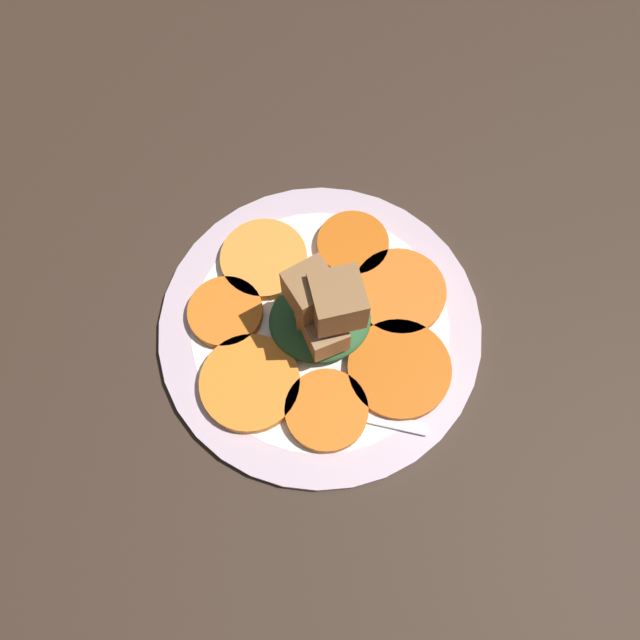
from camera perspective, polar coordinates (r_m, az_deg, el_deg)
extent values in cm
cube|color=#38281E|center=(60.23, 0.00, -1.10)|extent=(120.00, 120.00, 2.00)
cylinder|color=silver|center=(58.83, 0.00, -0.58)|extent=(30.26, 30.26, 1.00)
cylinder|color=white|center=(58.78, 0.00, -0.56)|extent=(24.21, 24.21, 1.00)
cylinder|color=#D56013|center=(61.31, 3.01, 6.92)|extent=(6.99, 6.99, 1.12)
cylinder|color=orange|center=(60.71, -5.15, 5.57)|extent=(8.38, 8.38, 1.12)
cylinder|color=orange|center=(58.77, -8.63, 0.69)|extent=(7.00, 7.00, 1.12)
cylinder|color=orange|center=(56.19, -6.42, -5.74)|extent=(8.97, 8.97, 1.12)
cylinder|color=orange|center=(55.20, 0.59, -8.27)|extent=(7.35, 7.35, 1.12)
cylinder|color=#D56013|center=(56.66, 7.24, -4.49)|extent=(9.33, 9.33, 1.12)
cylinder|color=orange|center=(59.41, 7.25, 2.54)|extent=(8.79, 8.79, 1.12)
ellipsoid|color=#2D6033|center=(57.18, 0.00, 0.06)|extent=(9.42, 8.48, 2.34)
cube|color=#9E754C|center=(54.53, 0.06, 1.46)|extent=(4.59, 4.59, 3.61)
cube|color=#9E754C|center=(53.68, 0.53, -1.22)|extent=(3.91, 3.91, 3.28)
cube|color=#9E754C|center=(54.10, 0.16, 0.41)|extent=(4.64, 4.64, 3.62)
cube|color=olive|center=(50.86, -0.76, 2.50)|extent=(4.76, 4.76, 3.70)
cube|color=olive|center=(49.92, 1.60, 1.76)|extent=(4.31, 4.31, 4.11)
cube|color=silver|center=(55.59, 3.92, -8.73)|extent=(10.95, 5.51, 0.40)
cube|color=silver|center=(55.85, -2.59, -7.33)|extent=(2.18, 2.67, 0.40)
cube|color=silver|center=(56.00, -5.79, -7.63)|extent=(4.26, 2.06, 0.40)
cube|color=silver|center=(56.14, -5.61, -6.99)|extent=(4.26, 2.06, 0.40)
cube|color=silver|center=(56.30, -5.44, -6.35)|extent=(4.26, 2.06, 0.40)
cube|color=silver|center=(56.46, -5.27, -5.72)|extent=(4.26, 2.06, 0.40)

